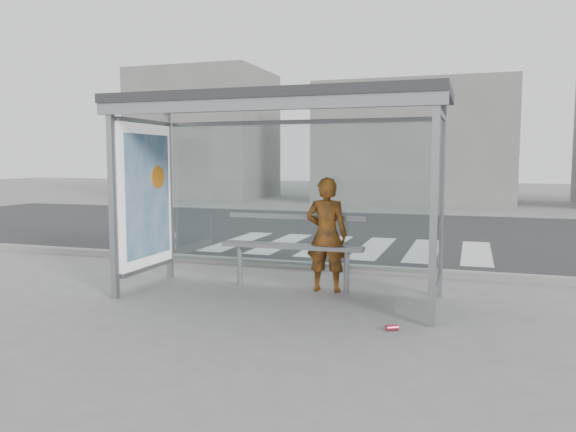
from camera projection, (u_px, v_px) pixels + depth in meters
The scene contains 10 objects.
ground at pixel (278, 297), 7.36m from camera, with size 80.00×80.00×0.00m, color slate.
road at pixel (370, 232), 13.97m from camera, with size 30.00×10.00×0.01m, color #28282A.
curb at pixel (317, 266), 9.19m from camera, with size 30.00×0.18×0.12m, color gray.
crosswalk at pixel (349, 247), 11.61m from camera, with size 5.55×3.00×0.00m.
bus_shelter at pixel (252, 146), 7.33m from camera, with size 4.25×1.65×2.62m.
building_left at pixel (205, 135), 27.18m from camera, with size 6.00×5.00×6.00m, color slate.
building_center at pixel (415, 144), 24.12m from camera, with size 8.00×5.00×5.00m, color slate.
person at pixel (327, 235), 7.64m from camera, with size 0.57×0.37×1.57m, color orange.
bench at pixel (292, 246), 7.75m from camera, with size 2.00×0.33×1.03m.
soda_can at pixel (392, 328), 5.91m from camera, with size 0.07×0.07×0.13m, color #C03855.
Camera 1 is at (2.38, -6.81, 1.79)m, focal length 35.00 mm.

